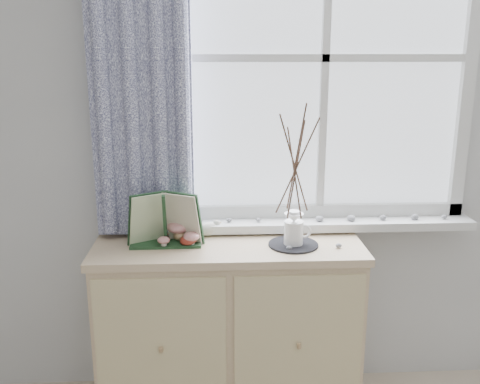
{
  "coord_description": "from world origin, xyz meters",
  "views": [
    {
      "loc": [
        -0.21,
        -0.49,
        1.69
      ],
      "look_at": [
        -0.1,
        1.7,
        1.1
      ],
      "focal_mm": 40.0,
      "sensor_mm": 36.0,
      "label": 1
    }
  ],
  "objects_px": {
    "twig_pitcher": "(295,164)",
    "sideboard": "(229,329)",
    "toadstool_cluster": "(180,231)",
    "botanical_book": "(164,221)"
  },
  "relations": [
    {
      "from": "sideboard",
      "to": "twig_pitcher",
      "type": "height_order",
      "value": "twig_pitcher"
    },
    {
      "from": "twig_pitcher",
      "to": "sideboard",
      "type": "bearing_deg",
      "value": 170.89
    },
    {
      "from": "twig_pitcher",
      "to": "toadstool_cluster",
      "type": "bearing_deg",
      "value": 172.2
    },
    {
      "from": "sideboard",
      "to": "botanical_book",
      "type": "height_order",
      "value": "botanical_book"
    },
    {
      "from": "botanical_book",
      "to": "sideboard",
      "type": "bearing_deg",
      "value": 7.13
    },
    {
      "from": "sideboard",
      "to": "twig_pitcher",
      "type": "bearing_deg",
      "value": -7.23
    },
    {
      "from": "sideboard",
      "to": "toadstool_cluster",
      "type": "xyz_separation_m",
      "value": [
        -0.22,
        0.02,
        0.48
      ]
    },
    {
      "from": "toadstool_cluster",
      "to": "botanical_book",
      "type": "bearing_deg",
      "value": -137.83
    },
    {
      "from": "botanical_book",
      "to": "toadstool_cluster",
      "type": "xyz_separation_m",
      "value": [
        0.06,
        0.05,
        -0.07
      ]
    },
    {
      "from": "botanical_book",
      "to": "toadstool_cluster",
      "type": "height_order",
      "value": "botanical_book"
    }
  ]
}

